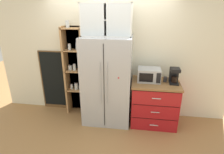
% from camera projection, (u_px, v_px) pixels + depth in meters
% --- Properties ---
extents(ground_plane, '(10.69, 10.69, 0.00)m').
position_uv_depth(ground_plane, '(107.00, 119.00, 4.07)').
color(ground_plane, '#9E7042').
extents(wall_back_cream, '(4.99, 0.10, 2.55)m').
position_uv_depth(wall_back_cream, '(110.00, 57.00, 3.98)').
color(wall_back_cream, silver).
rests_on(wall_back_cream, ground).
extents(refrigerator, '(0.95, 0.70, 1.78)m').
position_uv_depth(refrigerator, '(107.00, 81.00, 3.76)').
color(refrigerator, '#ADAFB5').
rests_on(refrigerator, ground).
extents(pantry_shelf_column, '(0.48, 0.29, 2.04)m').
position_uv_depth(pantry_shelf_column, '(76.00, 70.00, 4.07)').
color(pantry_shelf_column, brown).
rests_on(pantry_shelf_column, ground).
extents(counter_cabinet, '(0.93, 0.68, 0.91)m').
position_uv_depth(counter_cabinet, '(154.00, 103.00, 3.81)').
color(counter_cabinet, '#A8161C').
rests_on(counter_cabinet, ground).
extents(microwave, '(0.44, 0.33, 0.26)m').
position_uv_depth(microwave, '(149.00, 75.00, 3.66)').
color(microwave, '#ADAFB5').
rests_on(microwave, counter_cabinet).
extents(coffee_maker, '(0.17, 0.20, 0.31)m').
position_uv_depth(coffee_maker, '(174.00, 76.00, 3.55)').
color(coffee_maker, black).
rests_on(coffee_maker, counter_cabinet).
extents(mug_charcoal, '(0.11, 0.07, 0.10)m').
position_uv_depth(mug_charcoal, '(165.00, 79.00, 3.65)').
color(mug_charcoal, '#2D2D33').
rests_on(mug_charcoal, counter_cabinet).
extents(bottle_cobalt, '(0.07, 0.07, 0.24)m').
position_uv_depth(bottle_cobalt, '(156.00, 77.00, 3.60)').
color(bottle_cobalt, navy).
rests_on(bottle_cobalt, counter_cabinet).
extents(bottle_amber, '(0.07, 0.07, 0.25)m').
position_uv_depth(bottle_amber, '(156.00, 77.00, 3.59)').
color(bottle_amber, brown).
rests_on(bottle_amber, counter_cabinet).
extents(upper_cabinet, '(0.91, 0.32, 0.58)m').
position_uv_depth(upper_cabinet, '(107.00, 20.00, 3.37)').
color(upper_cabinet, silver).
rests_on(upper_cabinet, refrigerator).
extents(chalkboard_menu, '(0.60, 0.04, 1.39)m').
position_uv_depth(chalkboard_menu, '(54.00, 80.00, 4.29)').
color(chalkboard_menu, brown).
rests_on(chalkboard_menu, ground).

